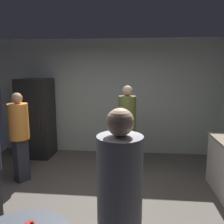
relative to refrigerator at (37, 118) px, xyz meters
The scene contains 6 objects.
ground_plane 2.88m from the refrigerator, 54.01° to the right, with size 5.20×5.20×0.10m, color #5B544C.
wall_back 1.71m from the refrigerator, 15.07° to the left, with size 5.32×0.06×2.70m, color beige.
refrigerator is the anchor object (origin of this frame).
person_in_olive_shirt 2.20m from the refrigerator, 17.10° to the right, with size 0.45×0.45×1.70m.
person_in_gray_shirt 4.07m from the refrigerator, 58.31° to the right, with size 0.39×0.39×1.74m.
person_in_orange_shirt 1.29m from the refrigerator, 79.83° to the right, with size 0.47×0.47×1.61m.
Camera 1 is at (0.63, -2.87, 2.01)m, focal length 37.39 mm.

